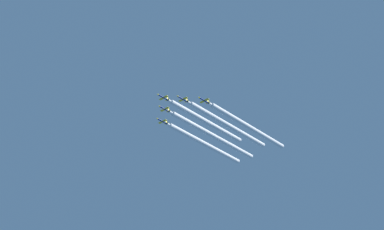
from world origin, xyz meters
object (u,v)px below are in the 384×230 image
(jet_outer_left, at_px, (204,100))
(jet_outer_right, at_px, (162,121))
(jet_right_wingman, at_px, (164,109))
(jet_left_wingman, at_px, (182,99))
(jet_lead, at_px, (163,97))

(jet_outer_left, height_order, jet_outer_right, jet_outer_left)
(jet_outer_left, distance_m, jet_outer_right, 37.93)
(jet_right_wingman, distance_m, jet_outer_right, 13.29)
(jet_right_wingman, bearing_deg, jet_outer_right, -39.07)
(jet_left_wingman, xyz_separation_m, jet_outer_left, (-10.32, -9.31, -1.14))
(jet_right_wingman, bearing_deg, jet_left_wingman, 178.24)
(jet_left_wingman, bearing_deg, jet_right_wingman, -1.76)
(jet_lead, distance_m, jet_outer_right, 26.28)
(jet_outer_right, bearing_deg, jet_right_wingman, 140.93)
(jet_outer_left, bearing_deg, jet_outer_right, 0.73)
(jet_lead, height_order, jet_right_wingman, jet_lead)
(jet_outer_right, bearing_deg, jet_lead, 136.13)
(jet_lead, xyz_separation_m, jet_outer_right, (18.86, -18.13, -2.53))
(jet_right_wingman, bearing_deg, jet_outer_left, -162.41)
(jet_left_wingman, distance_m, jet_outer_right, 29.03)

